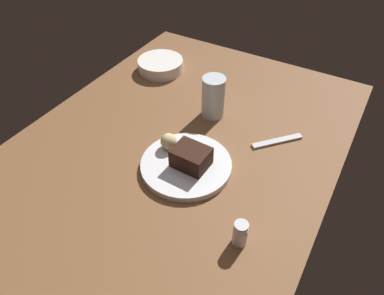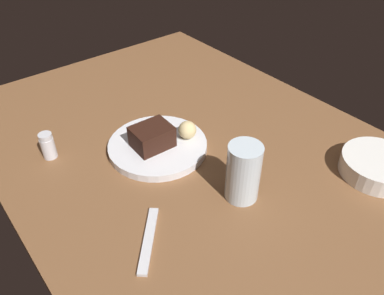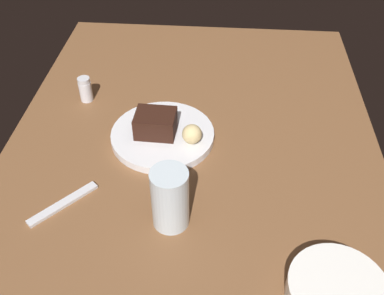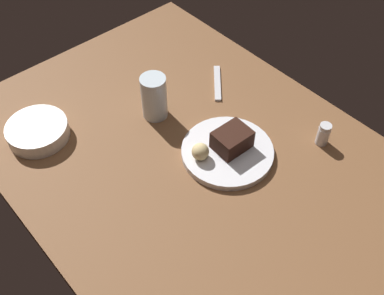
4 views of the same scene
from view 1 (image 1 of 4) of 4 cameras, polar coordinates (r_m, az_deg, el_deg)
dining_table at (r=99.78cm, az=-2.99°, el=-0.74°), size 120.00×84.00×3.00cm
dessert_plate at (r=92.67cm, az=-0.94°, el=-2.82°), size 23.47×23.47×1.81cm
chocolate_cake_slice at (r=89.74cm, az=-0.15°, el=-1.55°), size 7.40×9.17×5.17cm
bread_roll at (r=94.77cm, az=-3.57°, el=0.92°), size 4.38×4.38×4.38cm
salt_shaker at (r=77.47cm, az=7.65°, el=-13.39°), size 3.20×3.20×6.42cm
water_glass at (r=106.72cm, az=3.41°, el=7.98°), size 6.91×6.91×12.73cm
side_bowl at (r=131.38cm, az=-5.01°, el=12.89°), size 16.00×16.00×4.10cm
dessert_spoon at (r=103.04cm, az=13.34°, el=1.00°), size 12.33×11.40×0.70cm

